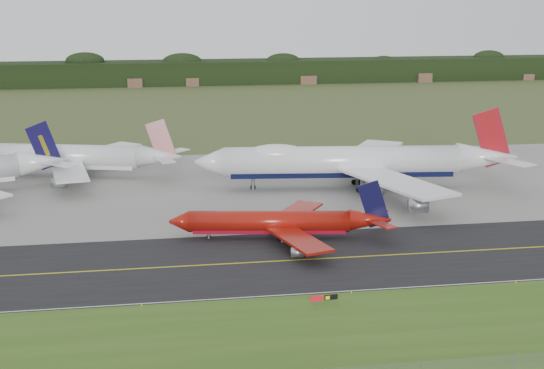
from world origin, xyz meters
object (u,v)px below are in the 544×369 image
Objects in this scene: jet_ba_747 at (353,162)px; jet_red_737 at (282,222)px; taxiway_sign at (324,298)px; jet_star_tail at (70,157)px.

jet_ba_747 is 1.83× the size of jet_red_737.
jet_red_737 reaches higher than taxiway_sign.
jet_red_737 is 0.74× the size of jet_star_tail.
jet_ba_747 reaches higher than jet_red_737.
taxiway_sign is at bearing -88.36° from jet_red_737.
jet_ba_747 is 72.48m from jet_star_tail.
jet_ba_747 reaches higher than jet_star_tail.
jet_red_737 is at bearing -52.65° from jet_star_tail.
jet_ba_747 is 1.35× the size of jet_star_tail.
jet_star_tail is (-45.00, 58.97, 1.98)m from jet_red_737.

